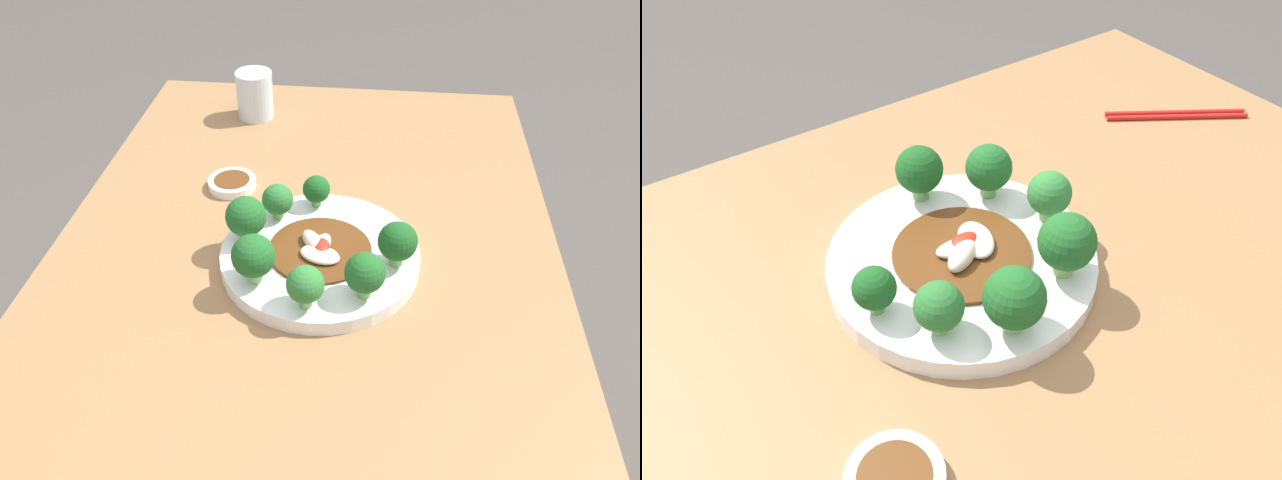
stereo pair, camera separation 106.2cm
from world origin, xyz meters
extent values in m
cube|color=olive|center=(0.00, 0.00, 0.36)|extent=(1.17, 0.75, 0.72)
cylinder|color=white|center=(0.00, -0.03, 0.73)|extent=(0.28, 0.28, 0.02)
cylinder|color=#70A356|center=(0.11, -0.01, 0.75)|extent=(0.01, 0.01, 0.01)
sphere|color=#19511E|center=(0.11, -0.01, 0.77)|extent=(0.04, 0.04, 0.04)
cylinder|color=#89B76B|center=(-0.07, 0.05, 0.75)|extent=(0.02, 0.02, 0.02)
sphere|color=#1E5B23|center=(-0.07, 0.05, 0.78)|extent=(0.06, 0.06, 0.06)
cylinder|color=#7AAD5B|center=(-0.08, -0.09, 0.75)|extent=(0.02, 0.02, 0.02)
sphere|color=#1E5B23|center=(-0.08, -0.09, 0.78)|extent=(0.05, 0.05, 0.05)
cylinder|color=#7AAD5B|center=(-0.02, -0.13, 0.75)|extent=(0.02, 0.02, 0.02)
sphere|color=#19511E|center=(-0.02, -0.13, 0.78)|extent=(0.05, 0.05, 0.05)
cylinder|color=#89B76B|center=(0.02, 0.08, 0.75)|extent=(0.02, 0.02, 0.02)
sphere|color=#1E5B23|center=(0.02, 0.08, 0.78)|extent=(0.06, 0.06, 0.06)
cylinder|color=#89B76B|center=(0.07, 0.04, 0.75)|extent=(0.02, 0.02, 0.01)
sphere|color=#286B2D|center=(0.07, 0.04, 0.77)|extent=(0.05, 0.05, 0.05)
cylinder|color=#7AAD5B|center=(-0.11, -0.02, 0.75)|extent=(0.02, 0.02, 0.02)
sphere|color=#2D7533|center=(-0.11, -0.02, 0.78)|extent=(0.05, 0.05, 0.05)
cylinder|color=#5B3314|center=(0.00, -0.03, 0.75)|extent=(0.15, 0.15, 0.00)
ellipsoid|color=red|center=(-0.01, -0.03, 0.75)|extent=(0.04, 0.03, 0.02)
ellipsoid|color=silver|center=(-0.02, -0.03, 0.75)|extent=(0.05, 0.07, 0.01)
ellipsoid|color=beige|center=(0.01, -0.02, 0.75)|extent=(0.06, 0.05, 0.02)
ellipsoid|color=silver|center=(0.00, -0.03, 0.75)|extent=(0.06, 0.04, 0.01)
cylinder|color=red|center=(-0.43, -0.10, 0.72)|extent=(0.18, 0.12, 0.01)
cylinder|color=red|center=(-0.44, -0.11, 0.72)|extent=(0.18, 0.12, 0.01)
cylinder|color=white|center=(0.18, 0.14, 0.73)|extent=(0.08, 0.08, 0.01)
cylinder|color=#5B3314|center=(0.18, 0.14, 0.73)|extent=(0.06, 0.06, 0.00)
camera|label=1|loc=(-0.68, -0.10, 1.31)|focal=35.00mm
camera|label=2|loc=(0.27, 0.36, 1.19)|focal=35.00mm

